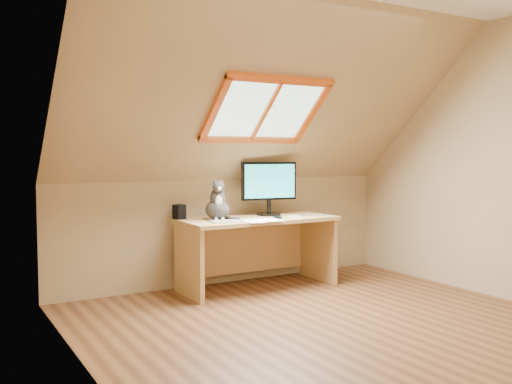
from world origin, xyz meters
TOP-DOWN VIEW (x-y plane):
  - ground at (0.00, 0.00)m, footprint 3.50×3.50m
  - room_shell at (0.00, -0.09)m, footprint 3.52×3.52m
  - desk at (0.12, 1.44)m, footprint 1.45×0.63m
  - monitor at (0.31, 1.48)m, footprint 0.55×0.23m
  - cat at (-0.28, 1.40)m, footprint 0.26×0.29m
  - desk_speaker at (-0.55, 1.63)m, footprint 0.11×0.11m
  - graphics_tablet at (-0.29, 1.21)m, footprint 0.29×0.22m
  - mouse at (0.22, 1.19)m, footprint 0.08×0.10m
  - papers at (0.08, 1.12)m, footprint 0.35×0.30m
  - cables at (0.59, 1.26)m, footprint 0.51×0.26m

SIDE VIEW (x-z plane):
  - ground at x=0.00m, z-range 0.00..0.00m
  - desk at x=0.12m, z-range 0.12..0.78m
  - papers at x=0.08m, z-range 0.66..0.67m
  - cables at x=0.59m, z-range 0.66..0.67m
  - graphics_tablet at x=-0.29m, z-range 0.66..0.67m
  - mouse at x=0.22m, z-range 0.66..0.69m
  - desk_speaker at x=-0.55m, z-range 0.66..0.79m
  - cat at x=-0.28m, z-range 0.61..0.99m
  - monitor at x=0.31m, z-range 0.70..1.21m
  - room_shell at x=0.00m, z-range 0.23..2.64m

